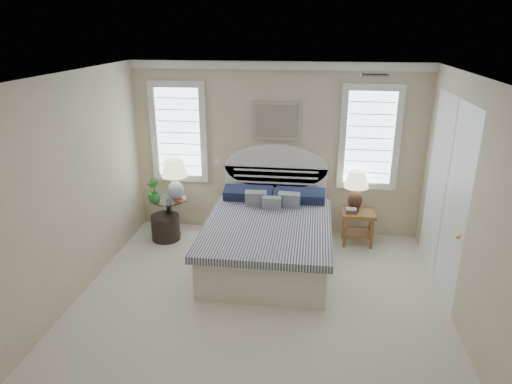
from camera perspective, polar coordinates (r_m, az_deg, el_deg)
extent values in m
cube|color=beige|center=(5.45, -0.09, -15.65)|extent=(4.50, 5.00, 0.01)
cube|color=white|center=(4.45, -0.11, 13.84)|extent=(4.50, 5.00, 0.01)
cube|color=#C1B390|center=(7.15, 2.58, 5.20)|extent=(4.50, 0.02, 2.70)
cube|color=#C1B390|center=(5.54, -23.85, -1.05)|extent=(0.02, 5.00, 2.70)
cube|color=#C1B390|center=(5.04, 26.24, -3.47)|extent=(0.02, 5.00, 2.70)
cube|color=white|center=(6.89, 2.72, 15.53)|extent=(4.50, 0.08, 0.12)
cube|color=#B2B2B2|center=(5.25, 14.63, 13.94)|extent=(0.30, 0.20, 0.02)
cube|color=white|center=(7.33, -4.89, 3.89)|extent=(0.08, 0.01, 0.12)
cube|color=#C9E6FF|center=(7.36, -9.61, 7.38)|extent=(0.90, 0.06, 1.60)
cube|color=#C9E6FF|center=(7.09, 14.01, 6.58)|extent=(0.90, 0.06, 1.60)
cube|color=silver|center=(7.01, 2.61, 8.83)|extent=(0.74, 0.04, 0.58)
cube|color=white|center=(6.15, 22.56, -0.34)|extent=(0.02, 1.80, 2.40)
cube|color=beige|center=(6.44, 1.49, -6.78)|extent=(1.60, 2.10, 0.55)
cube|color=navy|center=(6.26, 1.47, -4.41)|extent=(1.72, 2.15, 0.10)
cube|color=silver|center=(7.34, 2.44, -0.97)|extent=(1.62, 0.08, 1.10)
cube|color=#1C2346|center=(7.06, -0.98, -0.26)|extent=(0.75, 0.31, 0.23)
cube|color=#1C2346|center=(6.99, 5.52, -0.56)|extent=(0.75, 0.31, 0.23)
cube|color=#314F70|center=(6.84, -0.02, -1.14)|extent=(0.33, 0.20, 0.34)
cube|color=#314F70|center=(6.79, 4.17, -1.34)|extent=(0.33, 0.20, 0.34)
cube|color=#314F70|center=(6.72, 1.98, -1.71)|extent=(0.28, 0.14, 0.29)
cylinder|color=black|center=(7.52, -10.58, -5.23)|extent=(0.32, 0.32, 0.03)
cylinder|color=black|center=(7.40, -10.72, -3.23)|extent=(0.08, 0.08, 0.60)
cylinder|color=silver|center=(7.28, -10.88, -0.92)|extent=(0.56, 0.56, 0.02)
cube|color=brown|center=(7.10, 12.73, -2.65)|extent=(0.50, 0.40, 0.06)
cube|color=brown|center=(7.23, 12.54, -4.99)|extent=(0.44, 0.34, 0.03)
cube|color=brown|center=(7.05, 11.04, -5.04)|extent=(0.04, 0.04, 0.47)
cube|color=brown|center=(7.33, 10.92, -4.05)|extent=(0.04, 0.04, 0.47)
cube|color=brown|center=(7.09, 14.27, -5.15)|extent=(0.04, 0.04, 0.47)
cube|color=brown|center=(7.36, 14.03, -4.17)|extent=(0.04, 0.04, 0.47)
cylinder|color=black|center=(7.33, -11.22, -4.35)|extent=(0.55, 0.55, 0.40)
cylinder|color=silver|center=(7.24, -9.95, -0.76)|extent=(0.17, 0.17, 0.03)
ellipsoid|color=silver|center=(7.19, -10.01, 0.20)|extent=(0.32, 0.32, 0.31)
cylinder|color=gold|center=(7.13, -10.10, 1.64)|extent=(0.04, 0.04, 0.11)
cylinder|color=black|center=(7.19, 12.20, -1.92)|extent=(0.14, 0.14, 0.03)
ellipsoid|color=black|center=(7.15, 12.27, -1.03)|extent=(0.26, 0.26, 0.29)
cylinder|color=gold|center=(7.09, 12.37, 0.30)|extent=(0.04, 0.04, 0.10)
imported|color=#397B31|center=(7.12, -12.65, 0.14)|extent=(0.26, 0.26, 0.37)
cube|color=#AA382A|center=(7.13, -9.42, -1.09)|extent=(0.20, 0.17, 0.02)
cube|color=#AA382A|center=(7.03, 11.79, -2.46)|extent=(0.18, 0.13, 0.02)
cube|color=#275276|center=(7.02, 11.81, -2.28)|extent=(0.17, 0.12, 0.02)
cube|color=beige|center=(7.01, 11.82, -2.10)|extent=(0.16, 0.11, 0.02)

